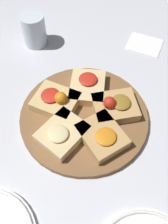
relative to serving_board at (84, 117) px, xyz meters
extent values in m
plane|color=silver|center=(0.00, 0.00, -0.01)|extent=(3.00, 3.00, 0.00)
cylinder|color=brown|center=(0.00, 0.00, 0.00)|extent=(0.33, 0.33, 0.02)
cube|color=tan|center=(-0.07, -0.04, 0.02)|extent=(0.14, 0.13, 0.03)
ellipsoid|color=olive|center=(-0.08, -0.04, 0.04)|extent=(0.07, 0.07, 0.01)
sphere|color=red|center=(-0.06, -0.03, 0.05)|extent=(0.03, 0.03, 0.03)
cube|color=#E5C689|center=(0.01, -0.08, 0.02)|extent=(0.11, 0.12, 0.03)
ellipsoid|color=red|center=(0.01, -0.09, 0.04)|extent=(0.06, 0.06, 0.01)
cube|color=#DBB775|center=(0.08, -0.01, 0.02)|extent=(0.12, 0.11, 0.03)
ellipsoid|color=red|center=(0.09, -0.01, 0.04)|extent=(0.06, 0.06, 0.01)
sphere|color=orange|center=(0.06, -0.01, 0.05)|extent=(0.03, 0.03, 0.03)
cube|color=#E5C689|center=(0.03, 0.07, 0.02)|extent=(0.13, 0.14, 0.03)
ellipsoid|color=beige|center=(0.04, 0.09, 0.04)|extent=(0.07, 0.07, 0.01)
cube|color=tan|center=(-0.06, 0.05, 0.02)|extent=(0.14, 0.14, 0.03)
ellipsoid|color=orange|center=(-0.07, 0.06, 0.04)|extent=(0.07, 0.07, 0.01)
cylinder|color=silver|center=(0.23, -0.24, 0.04)|extent=(0.07, 0.07, 0.10)
cube|color=white|center=(-0.11, -0.32, -0.01)|extent=(0.12, 0.10, 0.00)
camera|label=1|loc=(-0.10, 0.36, 0.57)|focal=42.00mm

